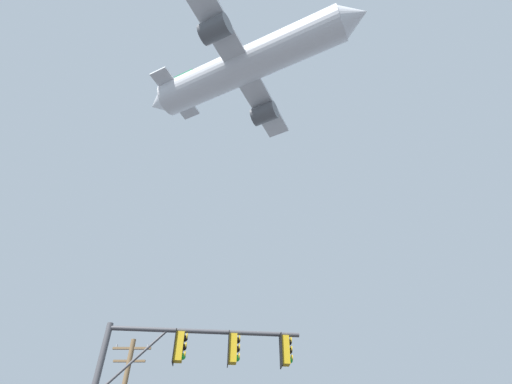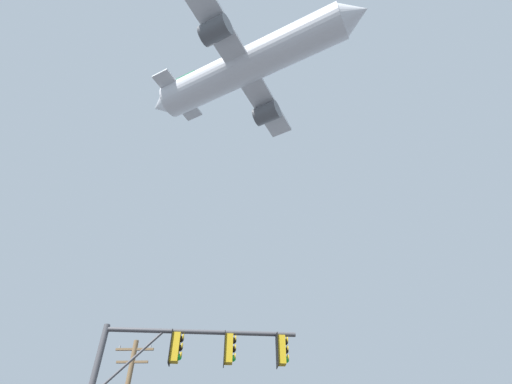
% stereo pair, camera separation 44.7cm
% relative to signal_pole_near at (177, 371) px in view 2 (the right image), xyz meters
% --- Properties ---
extents(signal_pole_near, '(6.31, 0.91, 6.22)m').
position_rel_signal_pole_near_xyz_m(signal_pole_near, '(0.00, 0.00, 0.00)').
color(signal_pole_near, '#4C4C51').
rests_on(signal_pole_near, ground).
extents(airplane, '(26.00, 20.08, 7.47)m').
position_rel_signal_pole_near_xyz_m(airplane, '(1.33, 11.25, 35.71)').
color(airplane, white).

